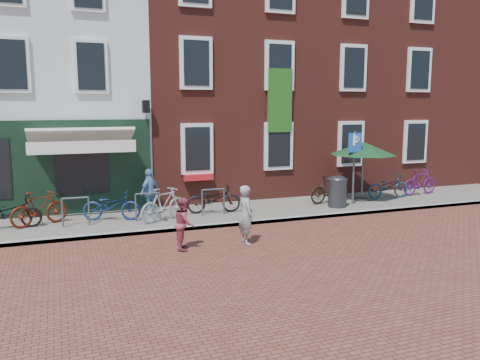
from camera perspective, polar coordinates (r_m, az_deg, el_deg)
name	(u,v)px	position (r m, az deg, el deg)	size (l,w,h in m)	color
ground	(209,229)	(13.85, -3.62, -5.69)	(80.00, 80.00, 0.00)	brown
sidewalk	(226,213)	(15.53, -1.70, -3.90)	(24.00, 3.00, 0.10)	slate
building_stucco	(21,76)	(19.90, -24.19, 11.02)	(8.00, 8.00, 9.00)	silver
building_brick_mid	(205,67)	(20.75, -4.11, 13.01)	(6.00, 8.00, 10.00)	maroon
building_brick_right	(331,71)	(23.18, 10.61, 12.43)	(6.00, 8.00, 10.00)	maroon
filler_right	(444,84)	(27.07, 22.65, 10.30)	(7.00, 8.00, 9.00)	maroon
litter_bin	(337,190)	(16.48, 11.30, -1.12)	(0.61, 0.61, 1.11)	#37373A
parking_sign	(354,155)	(16.92, 13.19, 2.87)	(0.50, 0.07, 2.48)	#4C4C4F
parasol	(363,146)	(17.64, 14.20, 3.86)	(2.32, 2.32, 2.17)	#4C4C4F
woman	(246,215)	(12.20, 0.69, -4.07)	(0.54, 0.35, 1.48)	gray
boy	(185,223)	(11.87, -6.48, -5.05)	(0.61, 0.48, 1.26)	#973642
cafe_person	(150,192)	(15.27, -10.46, -1.36)	(0.83, 0.35, 1.42)	#6F91C4
bicycle_0	(9,213)	(14.74, -25.33, -3.49)	(0.58, 1.67, 0.88)	black
bicycle_1	(39,208)	(14.77, -22.36, -3.09)	(0.46, 1.62, 0.98)	#53170B
bicycle_2	(112,205)	(14.79, -14.74, -2.89)	(0.58, 1.67, 0.88)	navy
bicycle_3	(164,204)	(14.42, -8.88, -2.80)	(0.46, 1.62, 0.98)	#959597
bicycle_4	(214,199)	(15.31, -3.07, -2.22)	(0.58, 1.67, 0.88)	black
bicycle_5	(330,189)	(17.08, 10.41, -1.04)	(0.46, 1.62, 0.98)	black
bicycle_6	(388,186)	(18.45, 16.89, -0.71)	(0.58, 1.67, 0.88)	#123648
bicycle_7	(420,182)	(19.55, 20.24, -0.22)	(0.46, 1.62, 0.98)	#541356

